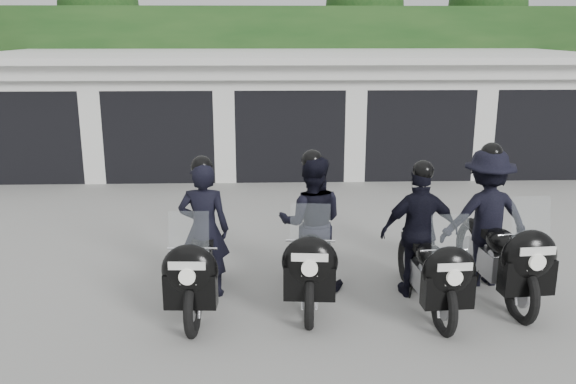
{
  "coord_description": "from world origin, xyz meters",
  "views": [
    {
      "loc": [
        -0.54,
        -8.82,
        3.59
      ],
      "look_at": [
        -0.22,
        0.61,
        1.05
      ],
      "focal_mm": 38.0,
      "sensor_mm": 36.0,
      "label": 1
    }
  ],
  "objects_px": {
    "police_bike_a": "(201,248)",
    "police_bike_b": "(311,234)",
    "police_bike_d": "(492,227)",
    "police_bike_c": "(424,242)"
  },
  "relations": [
    {
      "from": "police_bike_a",
      "to": "police_bike_c",
      "type": "bearing_deg",
      "value": 2.97
    },
    {
      "from": "police_bike_b",
      "to": "police_bike_d",
      "type": "bearing_deg",
      "value": 6.95
    },
    {
      "from": "police_bike_c",
      "to": "police_bike_b",
      "type": "bearing_deg",
      "value": 165.14
    },
    {
      "from": "police_bike_a",
      "to": "police_bike_d",
      "type": "bearing_deg",
      "value": 8.26
    },
    {
      "from": "police_bike_d",
      "to": "police_bike_a",
      "type": "bearing_deg",
      "value": -179.29
    },
    {
      "from": "police_bike_a",
      "to": "police_bike_c",
      "type": "xyz_separation_m",
      "value": [
        2.96,
        0.02,
        0.03
      ]
    },
    {
      "from": "police_bike_c",
      "to": "police_bike_d",
      "type": "xyz_separation_m",
      "value": [
        1.05,
        0.38,
        0.08
      ]
    },
    {
      "from": "police_bike_a",
      "to": "police_bike_b",
      "type": "distance_m",
      "value": 1.51
    },
    {
      "from": "police_bike_b",
      "to": "police_bike_c",
      "type": "xyz_separation_m",
      "value": [
        1.48,
        -0.29,
        -0.04
      ]
    },
    {
      "from": "police_bike_b",
      "to": "police_bike_d",
      "type": "relative_size",
      "value": 0.97
    }
  ]
}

